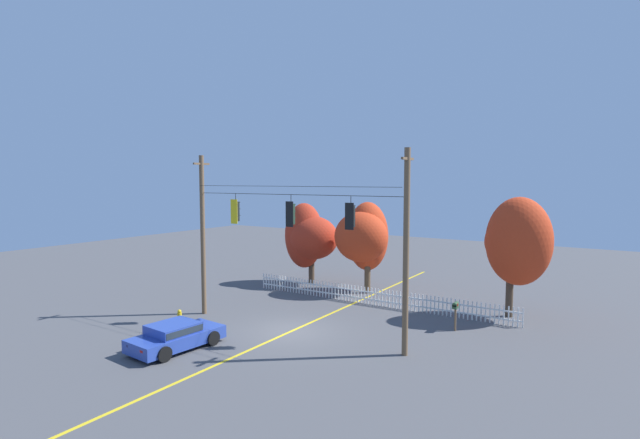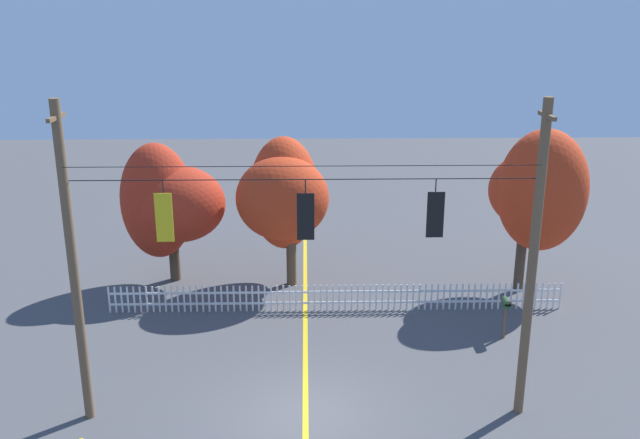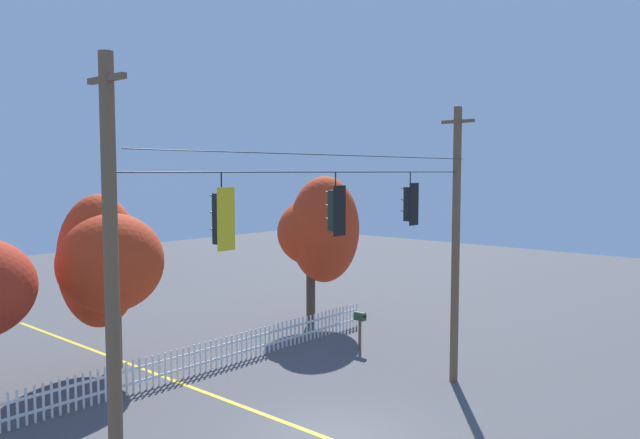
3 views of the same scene
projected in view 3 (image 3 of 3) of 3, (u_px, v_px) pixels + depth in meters
signal_support_span at (334, 264)px, 14.91m from camera, size 11.96×1.10×8.60m
traffic_signal_eastbound_side at (222, 219)px, 12.23m from camera, size 0.43×0.38×1.54m
traffic_signal_westbound_side at (336, 210)px, 14.84m from camera, size 0.43×0.38×1.52m
traffic_signal_northbound_secondary at (410, 204)px, 17.24m from camera, size 0.43×0.38×1.48m
white_picket_fence at (203, 357)px, 20.43m from camera, size 16.46×0.06×1.00m
autumn_maple_mid at (105, 262)px, 20.44m from camera, size 3.54×3.63×5.87m
autumn_oak_far_east at (320, 231)px, 26.83m from camera, size 3.49×3.35×6.43m
roadside_mailbox at (360, 319)px, 23.00m from camera, size 0.25×0.44×1.42m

